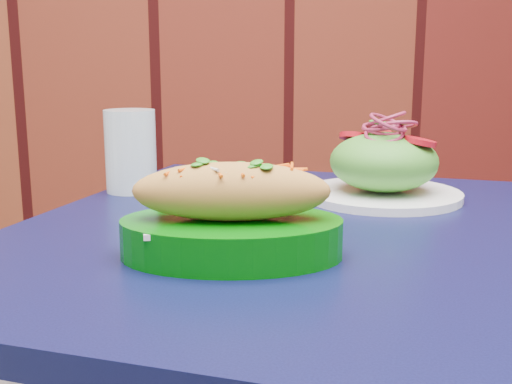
{
  "coord_description": "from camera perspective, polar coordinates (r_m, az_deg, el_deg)",
  "views": [
    {
      "loc": [
        -0.64,
        1.04,
        0.96
      ],
      "look_at": [
        -0.58,
        1.75,
        0.81
      ],
      "focal_mm": 45.0,
      "sensor_mm": 36.0,
      "label": 1
    }
  ],
  "objects": [
    {
      "name": "water_glass",
      "position": [
        1.04,
        -11.08,
        3.59
      ],
      "size": [
        0.08,
        0.08,
        0.13
      ],
      "primitive_type": "cylinder",
      "color": "silver",
      "rests_on": "cafe_table"
    },
    {
      "name": "salad_plate",
      "position": [
        0.99,
        11.26,
        2.2
      ],
      "size": [
        0.24,
        0.24,
        0.13
      ],
      "rotation": [
        0.0,
        0.0,
        0.14
      ],
      "color": "white",
      "rests_on": "cafe_table"
    },
    {
      "name": "cafe_table",
      "position": [
        0.84,
        6.93,
        -9.09
      ],
      "size": [
        1.04,
        1.04,
        0.75
      ],
      "rotation": [
        0.0,
        0.0,
        -0.38
      ],
      "color": "black",
      "rests_on": "ground"
    },
    {
      "name": "banh_mi_basket",
      "position": [
        0.68,
        -2.19,
        -2.27
      ],
      "size": [
        0.25,
        0.17,
        0.11
      ],
      "rotation": [
        0.0,
        0.0,
        -0.08
      ],
      "color": "#025D06",
      "rests_on": "cafe_table"
    }
  ]
}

